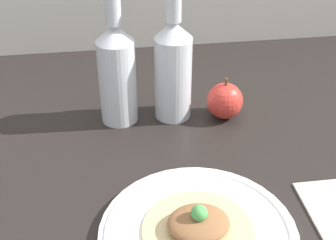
# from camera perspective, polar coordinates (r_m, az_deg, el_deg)

# --- Properties ---
(ground_plane) EXTENTS (1.80, 1.10, 0.04)m
(ground_plane) POSITION_cam_1_polar(r_m,az_deg,el_deg) (0.87, 3.24, -6.56)
(ground_plane) COLOR black
(plate) EXTENTS (0.30, 0.30, 0.02)m
(plate) POSITION_cam_1_polar(r_m,az_deg,el_deg) (0.72, 3.69, -13.65)
(plate) COLOR white
(plate) RESTS_ON ground_plane
(plated_food) EXTENTS (0.17, 0.17, 0.05)m
(plated_food) POSITION_cam_1_polar(r_m,az_deg,el_deg) (0.71, 3.74, -12.66)
(plated_food) COLOR #D6BC7F
(plated_food) RESTS_ON plate
(cider_bottle_left) EXTENTS (0.08, 0.08, 0.29)m
(cider_bottle_left) POSITION_cam_1_polar(r_m,az_deg,el_deg) (0.93, -6.25, 6.08)
(cider_bottle_left) COLOR silver
(cider_bottle_left) RESTS_ON ground_plane
(cider_bottle_right) EXTENTS (0.08, 0.08, 0.29)m
(cider_bottle_right) POSITION_cam_1_polar(r_m,az_deg,el_deg) (0.94, 0.63, 6.56)
(cider_bottle_right) COLOR silver
(cider_bottle_right) RESTS_ON ground_plane
(apple) EXTENTS (0.08, 0.08, 0.09)m
(apple) POSITION_cam_1_polar(r_m,az_deg,el_deg) (0.97, 6.93, 2.33)
(apple) COLOR red
(apple) RESTS_ON ground_plane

